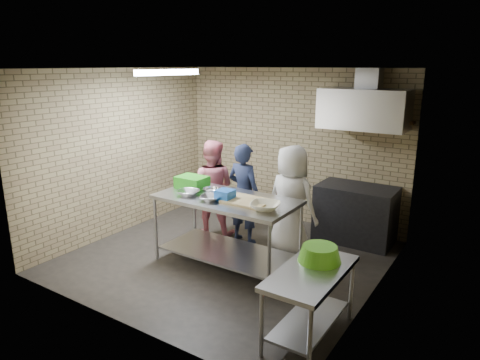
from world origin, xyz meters
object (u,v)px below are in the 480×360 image
object	(u,v)px
green_crate	(192,182)
man_navy	(244,194)
prep_table	(227,231)
blue_tub	(225,195)
woman_pink	(212,188)
green_basin	(320,253)
bottle_green	(397,115)
side_counter	(310,304)
stove	(355,214)
woman_white	(291,201)

from	to	relation	value
green_crate	man_navy	size ratio (longest dim) A/B	0.27
prep_table	man_navy	bearing A→B (deg)	105.71
green_crate	blue_tub	size ratio (longest dim) A/B	2.00
blue_tub	green_crate	bearing A→B (deg)	163.65
man_navy	woman_pink	bearing A→B (deg)	5.85
green_basin	bottle_green	xyz separation A→B (m)	(0.02, 2.74, 1.18)
side_counter	stove	distance (m)	2.79
green_crate	side_counter	bearing A→B (deg)	-23.95
prep_table	bottle_green	world-z (taller)	bottle_green
stove	man_navy	distance (m)	1.81
blue_tub	woman_pink	size ratio (longest dim) A/B	0.14
bottle_green	prep_table	bearing A→B (deg)	-129.55
green_crate	woman_pink	bearing A→B (deg)	102.08
man_navy	woman_pink	size ratio (longest dim) A/B	1.00
woman_white	stove	bearing A→B (deg)	-112.50
woman_white	blue_tub	bearing A→B (deg)	65.24
green_crate	man_navy	world-z (taller)	man_navy
stove	bottle_green	bearing A→B (deg)	28.07
stove	man_navy	size ratio (longest dim) A/B	0.75
blue_tub	man_navy	distance (m)	0.97
stove	woman_white	size ratio (longest dim) A/B	0.73
green_basin	green_crate	bearing A→B (deg)	161.09
green_basin	bottle_green	distance (m)	2.98
bottle_green	side_counter	bearing A→B (deg)	-90.00
stove	man_navy	bearing A→B (deg)	-145.43
prep_table	green_basin	xyz separation A→B (m)	(1.67, -0.69, 0.34)
blue_tub	woman_white	size ratio (longest dim) A/B	0.13
green_crate	woman_white	bearing A→B (deg)	26.05
green_crate	blue_tub	distance (m)	0.78
side_counter	woman_pink	xyz separation A→B (m)	(-2.53, 1.73, 0.42)
stove	blue_tub	xyz separation A→B (m)	(-1.19, -1.91, 0.60)
prep_table	woman_white	size ratio (longest dim) A/B	1.19
stove	green_crate	bearing A→B (deg)	-138.99
green_crate	woman_pink	world-z (taller)	woman_pink
prep_table	blue_tub	size ratio (longest dim) A/B	9.00
blue_tub	bottle_green	xyz separation A→B (m)	(1.64, 2.15, 0.96)
blue_tub	woman_white	xyz separation A→B (m)	(0.56, 0.86, -0.22)
man_navy	green_crate	bearing A→B (deg)	60.12
green_crate	bottle_green	size ratio (longest dim) A/B	2.91
prep_table	blue_tub	distance (m)	0.57
green_basin	woman_pink	size ratio (longest dim) A/B	0.29
prep_table	blue_tub	world-z (taller)	blue_tub
bottle_green	woman_white	xyz separation A→B (m)	(-1.08, -1.29, -1.19)
bottle_green	man_navy	xyz separation A→B (m)	(-1.92, -1.25, -1.22)
stove	green_crate	xyz separation A→B (m)	(-1.94, -1.69, 0.62)
green_crate	bottle_green	xyz separation A→B (m)	(2.39, 1.93, 0.95)
green_crate	green_basin	size ratio (longest dim) A/B	0.95
bottle_green	woman_pink	bearing A→B (deg)	-153.62
stove	woman_white	distance (m)	1.28
side_counter	man_navy	bearing A→B (deg)	137.74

